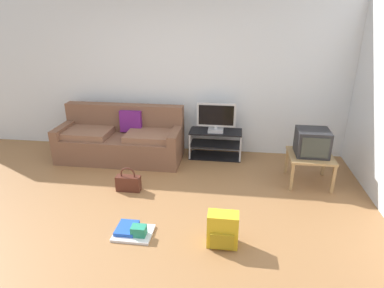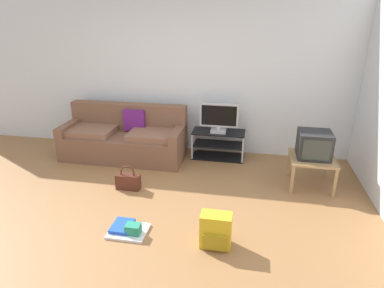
{
  "view_description": "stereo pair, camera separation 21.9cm",
  "coord_description": "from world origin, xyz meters",
  "px_view_note": "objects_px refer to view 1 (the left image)",
  "views": [
    {
      "loc": [
        1.17,
        -3.04,
        2.28
      ],
      "look_at": [
        0.6,
        1.18,
        0.59
      ],
      "focal_mm": 30.89,
      "sensor_mm": 36.0,
      "label": 1
    },
    {
      "loc": [
        1.39,
        -3.01,
        2.28
      ],
      "look_at": [
        0.6,
        1.18,
        0.59
      ],
      "focal_mm": 30.89,
      "sensor_mm": 36.0,
      "label": 2
    }
  ],
  "objects_px": {
    "backpack": "(223,230)",
    "handbag": "(128,183)",
    "couch": "(121,140)",
    "side_table": "(310,158)",
    "crt_tv": "(312,142)",
    "flat_tv": "(216,118)",
    "tv_stand": "(215,144)",
    "floor_tray": "(133,231)"
  },
  "relations": [
    {
      "from": "side_table",
      "to": "crt_tv",
      "type": "xyz_separation_m",
      "value": [
        -0.0,
        0.02,
        0.24
      ]
    },
    {
      "from": "side_table",
      "to": "handbag",
      "type": "relative_size",
      "value": 1.73
    },
    {
      "from": "handbag",
      "to": "floor_tray",
      "type": "distance_m",
      "value": 1.0
    },
    {
      "from": "tv_stand",
      "to": "flat_tv",
      "type": "xyz_separation_m",
      "value": [
        -0.0,
        -0.02,
        0.47
      ]
    },
    {
      "from": "couch",
      "to": "tv_stand",
      "type": "relative_size",
      "value": 2.34
    },
    {
      "from": "side_table",
      "to": "handbag",
      "type": "xyz_separation_m",
      "value": [
        -2.48,
        -0.58,
        -0.26
      ]
    },
    {
      "from": "flat_tv",
      "to": "crt_tv",
      "type": "bearing_deg",
      "value": -26.83
    },
    {
      "from": "backpack",
      "to": "floor_tray",
      "type": "distance_m",
      "value": 1.0
    },
    {
      "from": "backpack",
      "to": "handbag",
      "type": "distance_m",
      "value": 1.65
    },
    {
      "from": "tv_stand",
      "to": "floor_tray",
      "type": "height_order",
      "value": "tv_stand"
    },
    {
      "from": "tv_stand",
      "to": "couch",
      "type": "bearing_deg",
      "value": -170.92
    },
    {
      "from": "couch",
      "to": "crt_tv",
      "type": "distance_m",
      "value": 2.98
    },
    {
      "from": "couch",
      "to": "flat_tv",
      "type": "bearing_deg",
      "value": 8.27
    },
    {
      "from": "tv_stand",
      "to": "crt_tv",
      "type": "relative_size",
      "value": 1.98
    },
    {
      "from": "handbag",
      "to": "side_table",
      "type": "bearing_deg",
      "value": 13.09
    },
    {
      "from": "couch",
      "to": "flat_tv",
      "type": "xyz_separation_m",
      "value": [
        1.55,
        0.23,
        0.37
      ]
    },
    {
      "from": "couch",
      "to": "floor_tray",
      "type": "xyz_separation_m",
      "value": [
        0.8,
        -2.0,
        -0.28
      ]
    },
    {
      "from": "tv_stand",
      "to": "crt_tv",
      "type": "height_order",
      "value": "crt_tv"
    },
    {
      "from": "tv_stand",
      "to": "crt_tv",
      "type": "xyz_separation_m",
      "value": [
        1.38,
        -0.72,
        0.38
      ]
    },
    {
      "from": "handbag",
      "to": "flat_tv",
      "type": "bearing_deg",
      "value": 49.58
    },
    {
      "from": "couch",
      "to": "tv_stand",
      "type": "distance_m",
      "value": 1.57
    },
    {
      "from": "crt_tv",
      "to": "backpack",
      "type": "relative_size",
      "value": 1.15
    },
    {
      "from": "couch",
      "to": "crt_tv",
      "type": "relative_size",
      "value": 4.62
    },
    {
      "from": "tv_stand",
      "to": "crt_tv",
      "type": "bearing_deg",
      "value": -27.56
    },
    {
      "from": "backpack",
      "to": "handbag",
      "type": "relative_size",
      "value": 1.09
    },
    {
      "from": "couch",
      "to": "side_table",
      "type": "bearing_deg",
      "value": -9.49
    },
    {
      "from": "flat_tv",
      "to": "backpack",
      "type": "xyz_separation_m",
      "value": [
        0.23,
        -2.27,
        -0.51
      ]
    },
    {
      "from": "tv_stand",
      "to": "side_table",
      "type": "bearing_deg",
      "value": -28.08
    },
    {
      "from": "crt_tv",
      "to": "couch",
      "type": "bearing_deg",
      "value": 170.82
    },
    {
      "from": "flat_tv",
      "to": "handbag",
      "type": "relative_size",
      "value": 1.8
    },
    {
      "from": "crt_tv",
      "to": "floor_tray",
      "type": "distance_m",
      "value": 2.69
    },
    {
      "from": "side_table",
      "to": "crt_tv",
      "type": "height_order",
      "value": "crt_tv"
    },
    {
      "from": "flat_tv",
      "to": "handbag",
      "type": "height_order",
      "value": "flat_tv"
    },
    {
      "from": "handbag",
      "to": "floor_tray",
      "type": "bearing_deg",
      "value": -69.68
    },
    {
      "from": "couch",
      "to": "backpack",
      "type": "relative_size",
      "value": 5.33
    },
    {
      "from": "tv_stand",
      "to": "backpack",
      "type": "distance_m",
      "value": 2.3
    },
    {
      "from": "couch",
      "to": "side_table",
      "type": "xyz_separation_m",
      "value": [
        2.93,
        -0.49,
        0.05
      ]
    },
    {
      "from": "crt_tv",
      "to": "handbag",
      "type": "bearing_deg",
      "value": -166.56
    },
    {
      "from": "backpack",
      "to": "handbag",
      "type": "height_order",
      "value": "backpack"
    },
    {
      "from": "handbag",
      "to": "couch",
      "type": "bearing_deg",
      "value": 112.81
    },
    {
      "from": "side_table",
      "to": "handbag",
      "type": "distance_m",
      "value": 2.56
    },
    {
      "from": "tv_stand",
      "to": "handbag",
      "type": "relative_size",
      "value": 2.47
    }
  ]
}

